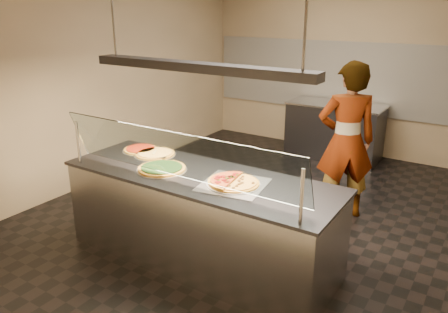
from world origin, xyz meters
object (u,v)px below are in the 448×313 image
Objects in this scene: pizza_cheese at (155,153)px; heat_lamp_housing at (197,67)px; half_pizza_pepperoni at (223,179)px; worker at (346,141)px; half_pizza_sausage at (244,185)px; pizza_spinach at (162,168)px; pizza_spatula at (157,154)px; perforated_tray at (234,184)px; sneeze_guard at (175,155)px; pizza_tomato at (141,149)px; serving_counter at (200,218)px; prep_table at (334,131)px.

heat_lamp_housing is at bearing -16.45° from pizza_cheese.
worker is at bearing 73.17° from half_pizza_pepperoni.
pizza_spinach is (-0.90, -0.06, -0.01)m from half_pizza_sausage.
pizza_spatula is (0.05, -0.03, 0.01)m from pizza_cheese.
pizza_cheese is 2.24m from worker.
pizza_spinach is at bearing -175.54° from perforated_tray.
sneeze_guard is at bearing -133.80° from half_pizza_pepperoni.
pizza_spinach is at bearing 24.01° from worker.
pizza_tomato is 1.53× the size of pizza_spatula.
perforated_tray is 1.42m from pizza_tomato.
perforated_tray is 0.11m from half_pizza_pepperoni.
serving_counter is 0.58m from half_pizza_pepperoni.
perforated_tray is at bearing 4.46° from pizza_spinach.
sneeze_guard reaches higher than half_pizza_sausage.
pizza_spatula is at bearing -11.63° from pizza_tomato.
pizza_spatula is (-0.69, 0.53, -0.27)m from sneeze_guard.
half_pizza_sausage reaches higher than prep_table.
perforated_tray is at bearing -4.42° from serving_counter.
prep_table is at bearing 89.71° from heat_lamp_housing.
heat_lamp_housing reaches higher than pizza_spatula.
sneeze_guard is 0.54m from pizza_spinach.
worker reaches higher than serving_counter.
prep_table is at bearing 94.13° from half_pizza_pepperoni.
pizza_cheese is 1.27m from heat_lamp_housing.
serving_counter is 0.62m from perforated_tray.
half_pizza_sausage is 1.25× the size of pizza_tomato.
half_pizza_pepperoni is at bearing -6.14° from serving_counter.
worker reaches higher than half_pizza_sausage.
sneeze_guard is 0.66m from half_pizza_sausage.
half_pizza_pepperoni is at bearing -12.30° from pizza_tomato.
half_pizza_pepperoni reaches higher than serving_counter.
serving_counter is at bearing -90.29° from prep_table.
half_pizza_pepperoni is 3.91m from prep_table.
heat_lamp_housing is (0.38, 0.09, 1.00)m from pizza_spinach.
worker reaches higher than pizza_cheese.
heat_lamp_housing is (-0.85, -1.79, 1.00)m from worker.
half_pizza_pepperoni is 0.68m from pizza_spinach.
pizza_spatula is at bearing 169.77° from half_pizza_sausage.
prep_table is (0.02, 3.84, 0.00)m from serving_counter.
sneeze_guard is 5.14× the size of half_pizza_sausage.
prep_table is at bearing 97.38° from half_pizza_sausage.
perforated_tray is 0.80m from pizza_spinach.
half_pizza_pepperoni is 1.10× the size of pizza_cheese.
pizza_spatula reaches higher than prep_table.
half_pizza_pepperoni is at bearing 40.40° from worker.
half_pizza_sausage is 1.12m from heat_lamp_housing.
pizza_spatula is 0.14× the size of worker.
pizza_cheese is (-1.04, 0.25, -0.02)m from half_pizza_pepperoni.
pizza_spatula is at bearing -101.01° from prep_table.
pizza_tomato is 0.21× the size of worker.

